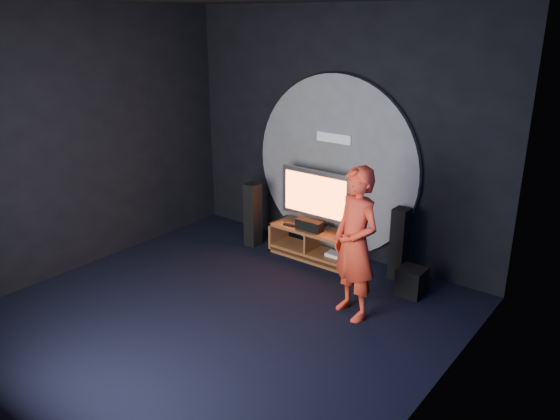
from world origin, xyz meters
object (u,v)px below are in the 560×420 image
(tower_speaker_left, at_px, (253,215))
(player, at_px, (355,244))
(media_console, at_px, (313,245))
(tower_speaker_right, at_px, (399,244))
(tv, at_px, (316,197))
(subwoofer, at_px, (411,281))

(tower_speaker_left, height_order, player, player)
(player, bearing_deg, tower_speaker_left, -179.54)
(tower_speaker_left, bearing_deg, media_console, 9.75)
(tower_speaker_left, relative_size, player, 0.55)
(media_console, xyz_separation_m, player, (1.29, -1.05, 0.70))
(tower_speaker_right, bearing_deg, tower_speaker_left, -171.73)
(tower_speaker_right, relative_size, player, 0.55)
(tv, bearing_deg, tower_speaker_left, -166.39)
(tower_speaker_left, relative_size, tower_speaker_right, 1.00)
(tower_speaker_left, relative_size, subwoofer, 2.77)
(tv, distance_m, tower_speaker_right, 1.35)
(tv, bearing_deg, subwoofer, -8.22)
(tower_speaker_right, distance_m, subwoofer, 0.57)
(media_console, bearing_deg, subwoofer, -5.92)
(media_console, relative_size, tower_speaker_left, 1.29)
(tower_speaker_left, distance_m, subwoofer, 2.62)
(tv, height_order, tower_speaker_left, tv)
(tv, relative_size, player, 0.63)
(player, bearing_deg, tower_speaker_right, 112.37)
(tv, relative_size, subwoofer, 3.21)
(tower_speaker_left, distance_m, tower_speaker_right, 2.28)
(tv, height_order, tower_speaker_right, tv)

